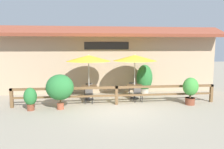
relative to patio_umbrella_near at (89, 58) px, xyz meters
The scene contains 15 objects.
ground_plane 3.54m from the patio_umbrella_near, 58.78° to the right, with size 60.00×60.00×0.00m, color #9E937F.
building_facade 2.29m from the patio_umbrella_near, 52.71° to the left, with size 14.28×1.49×4.23m.
patio_railing 2.47m from the patio_umbrella_near, 41.73° to the right, with size 10.40×0.14×0.95m.
patio_umbrella_near is the anchor object (origin of this frame).
dining_table_near 1.70m from the patio_umbrella_near, behind, with size 0.94×0.94×0.77m.
chair_near_streetside 2.00m from the patio_umbrella_near, 90.74° to the right, with size 0.43×0.43×0.84m.
chair_near_wallside 2.00m from the patio_umbrella_near, 91.13° to the left, with size 0.50×0.50×0.84m.
patio_umbrella_middle 2.58m from the patio_umbrella_near, ahead, with size 2.45×2.45×2.52m.
dining_table_middle 3.09m from the patio_umbrella_near, ahead, with size 0.94×0.94×0.77m.
chair_middle_streetside 3.29m from the patio_umbrella_near, 14.99° to the right, with size 0.44×0.44×0.84m.
chair_middle_wallside 3.28m from the patio_umbrella_near, 15.13° to the left, with size 0.50×0.50×0.84m.
potted_plant_broad_leaf 2.56m from the patio_umbrella_near, 128.14° to the right, with size 1.29×1.16×1.67m.
potted_plant_small_flowering 3.68m from the patio_umbrella_near, 146.74° to the right, with size 0.60×0.54×1.07m.
potted_plant_tall_tropical 5.59m from the patio_umbrella_near, 17.85° to the right, with size 0.78×0.70×1.40m.
potted_plant_entrance_palm 3.96m from the patio_umbrella_near, 19.88° to the left, with size 1.00×0.90×1.82m.
Camera 1 is at (-1.43, -9.75, 2.98)m, focal length 35.00 mm.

